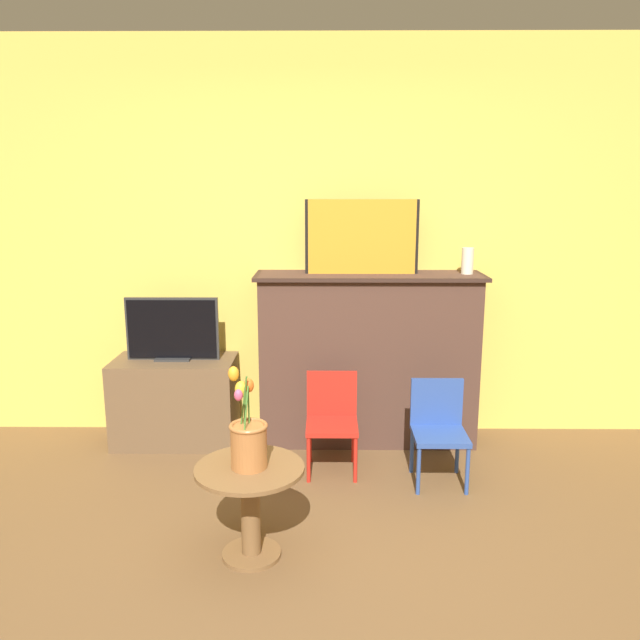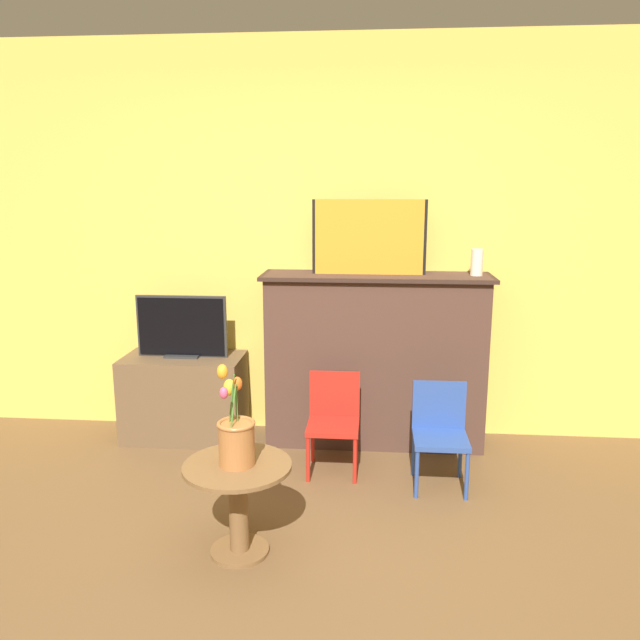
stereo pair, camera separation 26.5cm
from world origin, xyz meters
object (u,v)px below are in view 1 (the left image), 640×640
(chair_red, at_px, (332,416))
(vase_tulips, at_px, (248,439))
(tv_monitor, at_px, (172,330))
(painting, at_px, (362,237))
(chair_blue, at_px, (438,425))

(chair_red, distance_m, vase_tulips, 1.06)
(chair_red, xyz_separation_m, vase_tulips, (-0.39, -0.95, 0.25))
(tv_monitor, height_order, chair_red, tv_monitor)
(chair_red, bearing_deg, painting, 67.17)
(painting, height_order, chair_red, painting)
(chair_red, bearing_deg, vase_tulips, -112.53)
(chair_red, relative_size, chair_blue, 1.00)
(painting, distance_m, tv_monitor, 1.40)
(chair_blue, distance_m, vase_tulips, 1.33)
(tv_monitor, height_order, vase_tulips, tv_monitor)
(chair_red, xyz_separation_m, chair_blue, (0.63, -0.14, 0.00))
(chair_blue, bearing_deg, chair_red, 167.11)
(tv_monitor, xyz_separation_m, chair_blue, (1.70, -0.56, -0.45))
(tv_monitor, xyz_separation_m, chair_red, (1.07, -0.42, -0.45))
(tv_monitor, height_order, chair_blue, tv_monitor)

